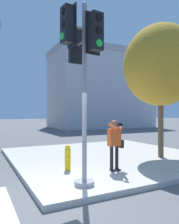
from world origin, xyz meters
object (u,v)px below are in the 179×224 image
(street_tree, at_px, (161,65))
(fire_hydrant, at_px, (68,158))
(traffic_signal_pole, at_px, (81,60))
(person_photographer, at_px, (115,140))

(street_tree, relative_size, fire_hydrant, 6.84)
(street_tree, bearing_deg, fire_hydrant, -177.60)
(traffic_signal_pole, bearing_deg, fire_hydrant, 79.78)
(fire_hydrant, bearing_deg, person_photographer, -27.91)
(traffic_signal_pole, relative_size, street_tree, 0.84)
(traffic_signal_pole, xyz_separation_m, person_photographer, (1.63, 0.89, -2.22))
(person_photographer, xyz_separation_m, fire_hydrant, (-1.34, 0.71, -0.56))
(street_tree, bearing_deg, person_photographer, -163.06)
(person_photographer, distance_m, fire_hydrant, 1.62)
(traffic_signal_pole, xyz_separation_m, street_tree, (4.56, 1.78, 0.68))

